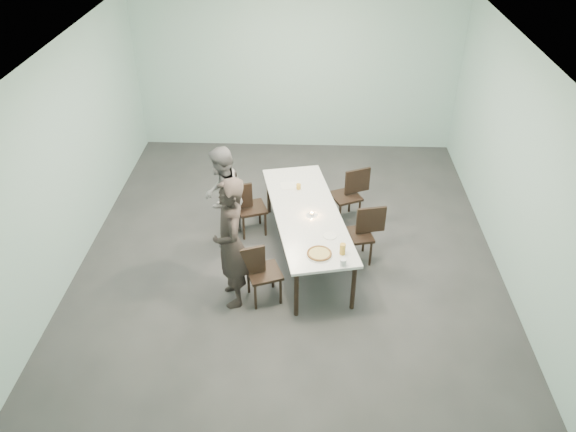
{
  "coord_description": "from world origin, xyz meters",
  "views": [
    {
      "loc": [
        0.24,
        -6.63,
        5.1
      ],
      "look_at": [
        0.0,
        -0.55,
        1.0
      ],
      "focal_mm": 35.0,
      "sensor_mm": 36.0,
      "label": 1
    }
  ],
  "objects_px": {
    "diner_far": "(223,197)",
    "side_plate": "(330,236)",
    "chair_far_left": "(246,205)",
    "chair_near_right": "(363,230)",
    "pizza": "(319,254)",
    "tealight": "(312,214)",
    "beer_glass": "(343,249)",
    "water_tumbler": "(343,262)",
    "chair_near_left": "(258,270)",
    "table": "(307,215)",
    "chair_far_right": "(351,191)",
    "diner_near": "(231,244)",
    "amber_tumbler": "(299,187)"
  },
  "relations": [
    {
      "from": "table",
      "to": "side_plate",
      "type": "relative_size",
      "value": 15.17
    },
    {
      "from": "tealight",
      "to": "diner_far",
      "type": "bearing_deg",
      "value": 163.14
    },
    {
      "from": "tealight",
      "to": "chair_near_left",
      "type": "bearing_deg",
      "value": -126.72
    },
    {
      "from": "diner_far",
      "to": "side_plate",
      "type": "height_order",
      "value": "diner_far"
    },
    {
      "from": "diner_far",
      "to": "tealight",
      "type": "height_order",
      "value": "diner_far"
    },
    {
      "from": "water_tumbler",
      "to": "amber_tumbler",
      "type": "height_order",
      "value": "water_tumbler"
    },
    {
      "from": "chair_near_left",
      "to": "chair_far_left",
      "type": "height_order",
      "value": "same"
    },
    {
      "from": "pizza",
      "to": "side_plate",
      "type": "bearing_deg",
      "value": 70.56
    },
    {
      "from": "water_tumbler",
      "to": "pizza",
      "type": "bearing_deg",
      "value": 145.9
    },
    {
      "from": "side_plate",
      "to": "water_tumbler",
      "type": "bearing_deg",
      "value": -76.36
    },
    {
      "from": "water_tumbler",
      "to": "amber_tumbler",
      "type": "relative_size",
      "value": 1.12
    },
    {
      "from": "chair_far_right",
      "to": "beer_glass",
      "type": "xyz_separation_m",
      "value": [
        -0.22,
        -1.92,
        0.32
      ]
    },
    {
      "from": "chair_near_right",
      "to": "tealight",
      "type": "relative_size",
      "value": 15.54
    },
    {
      "from": "chair_far_right",
      "to": "pizza",
      "type": "relative_size",
      "value": 2.56
    },
    {
      "from": "chair_far_left",
      "to": "diner_far",
      "type": "xyz_separation_m",
      "value": [
        -0.31,
        -0.22,
        0.27
      ]
    },
    {
      "from": "side_plate",
      "to": "diner_far",
      "type": "bearing_deg",
      "value": 150.34
    },
    {
      "from": "diner_far",
      "to": "beer_glass",
      "type": "xyz_separation_m",
      "value": [
        1.69,
        -1.25,
        0.05
      ]
    },
    {
      "from": "beer_glass",
      "to": "water_tumbler",
      "type": "distance_m",
      "value": 0.23
    },
    {
      "from": "diner_near",
      "to": "chair_far_left",
      "type": "bearing_deg",
      "value": 163.66
    },
    {
      "from": "tealight",
      "to": "table",
      "type": "bearing_deg",
      "value": 131.82
    },
    {
      "from": "chair_far_right",
      "to": "water_tumbler",
      "type": "distance_m",
      "value": 2.18
    },
    {
      "from": "water_tumbler",
      "to": "tealight",
      "type": "distance_m",
      "value": 1.15
    },
    {
      "from": "chair_near_left",
      "to": "chair_far_right",
      "type": "relative_size",
      "value": 1.0
    },
    {
      "from": "diner_far",
      "to": "beer_glass",
      "type": "bearing_deg",
      "value": 58.95
    },
    {
      "from": "chair_near_left",
      "to": "chair_near_right",
      "type": "height_order",
      "value": "same"
    },
    {
      "from": "diner_far",
      "to": "water_tumbler",
      "type": "height_order",
      "value": "diner_far"
    },
    {
      "from": "diner_far",
      "to": "water_tumbler",
      "type": "relative_size",
      "value": 17.15
    },
    {
      "from": "pizza",
      "to": "beer_glass",
      "type": "distance_m",
      "value": 0.3
    },
    {
      "from": "chair_near_left",
      "to": "water_tumbler",
      "type": "distance_m",
      "value": 1.12
    },
    {
      "from": "table",
      "to": "pizza",
      "type": "xyz_separation_m",
      "value": [
        0.17,
        -0.97,
        0.08
      ]
    },
    {
      "from": "chair_near_right",
      "to": "diner_far",
      "type": "distance_m",
      "value": 2.08
    },
    {
      "from": "beer_glass",
      "to": "chair_far_left",
      "type": "bearing_deg",
      "value": 133.22
    },
    {
      "from": "table",
      "to": "pizza",
      "type": "relative_size",
      "value": 8.03
    },
    {
      "from": "table",
      "to": "beer_glass",
      "type": "xyz_separation_m",
      "value": [
        0.46,
        -0.94,
        0.13
      ]
    },
    {
      "from": "chair_near_right",
      "to": "table",
      "type": "bearing_deg",
      "value": -17.23
    },
    {
      "from": "table",
      "to": "diner_far",
      "type": "bearing_deg",
      "value": 165.63
    },
    {
      "from": "pizza",
      "to": "tealight",
      "type": "xyz_separation_m",
      "value": [
        -0.1,
        0.89,
        0.0
      ]
    },
    {
      "from": "chair_near_left",
      "to": "side_plate",
      "type": "height_order",
      "value": "chair_near_left"
    },
    {
      "from": "chair_far_right",
      "to": "diner_near",
      "type": "distance_m",
      "value": 2.59
    },
    {
      "from": "chair_far_left",
      "to": "diner_far",
      "type": "relative_size",
      "value": 0.56
    },
    {
      "from": "chair_near_right",
      "to": "side_plate",
      "type": "distance_m",
      "value": 0.74
    },
    {
      "from": "chair_far_left",
      "to": "tealight",
      "type": "bearing_deg",
      "value": -51.1
    },
    {
      "from": "table",
      "to": "tealight",
      "type": "xyz_separation_m",
      "value": [
        0.07,
        -0.08,
        0.08
      ]
    },
    {
      "from": "water_tumbler",
      "to": "diner_near",
      "type": "bearing_deg",
      "value": 172.81
    },
    {
      "from": "table",
      "to": "chair_near_left",
      "type": "height_order",
      "value": "chair_near_left"
    },
    {
      "from": "chair_far_left",
      "to": "chair_near_right",
      "type": "distance_m",
      "value": 1.82
    },
    {
      "from": "chair_near_right",
      "to": "chair_far_right",
      "type": "height_order",
      "value": "same"
    },
    {
      "from": "table",
      "to": "chair_far_left",
      "type": "xyz_separation_m",
      "value": [
        -0.92,
        0.53,
        -0.19
      ]
    },
    {
      "from": "chair_near_right",
      "to": "side_plate",
      "type": "relative_size",
      "value": 4.83
    },
    {
      "from": "chair_far_right",
      "to": "diner_far",
      "type": "distance_m",
      "value": 2.04
    }
  ]
}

